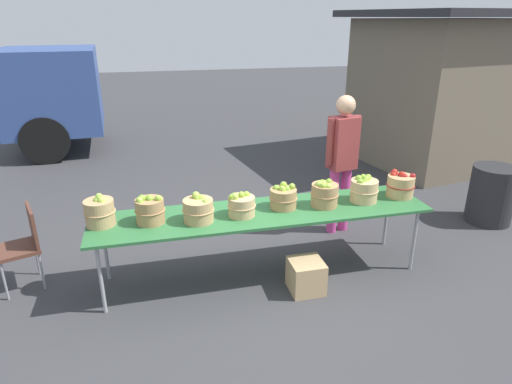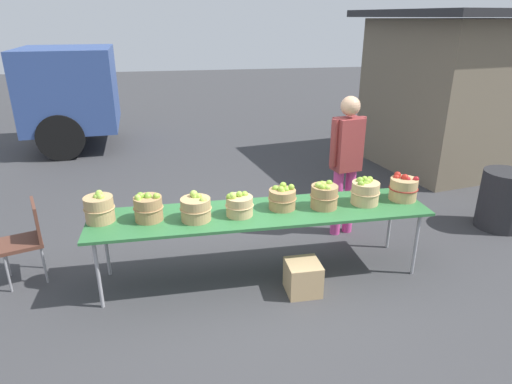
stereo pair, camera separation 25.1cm
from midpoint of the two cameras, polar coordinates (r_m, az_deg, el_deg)
The scene contains 15 objects.
ground_plane at distance 4.95m, azimuth 2.13°, elevation -10.48°, with size 40.00×40.00×0.00m, color #38383A.
market_table at distance 4.61m, azimuth 2.26°, elevation -2.90°, with size 3.50×0.76×0.75m.
apple_basket_green_0 at distance 4.55m, azimuth -18.05°, elevation -1.99°, with size 0.30×0.30×0.31m.
apple_basket_green_1 at distance 4.45m, azimuth -12.17°, elevation -1.97°, with size 0.30×0.30×0.30m.
apple_basket_green_2 at distance 4.39m, azimuth -6.11°, elevation -2.11°, with size 0.32×0.32×0.29m.
apple_basket_green_3 at distance 4.46m, azimuth -0.57°, elevation -1.70°, with size 0.29×0.29×0.26m.
apple_basket_green_4 at distance 4.64m, azimuth 4.95°, elevation -0.77°, with size 0.30×0.30×0.26m.
apple_basket_green_5 at distance 4.71m, azimuth 10.27°, elevation -0.44°, with size 0.30×0.30×0.29m.
apple_basket_green_6 at distance 4.91m, azimuth 15.30°, elevation 0.02°, with size 0.31×0.31×0.29m.
apple_basket_red_0 at distance 5.15m, azimuth 19.77°, elevation 0.48°, with size 0.32×0.32×0.30m.
vendor_adult at distance 5.57m, azimuth 12.85°, elevation 4.55°, with size 0.46×0.29×1.77m.
food_kiosk at distance 9.23m, azimuth 26.18°, elevation 11.76°, with size 3.94×3.45×2.74m.
folding_chair at distance 5.15m, azimuth -26.13°, elevation -5.06°, with size 0.51×0.51×0.86m.
trash_barrel at distance 6.71m, azimuth 30.10°, elevation -0.89°, with size 0.59×0.59×0.78m, color #262628.
produce_crate at distance 4.61m, azimuth 7.64°, elevation -10.86°, with size 0.34×0.34×0.34m, color tan.
Camera 2 is at (-0.83, -4.11, 2.63)m, focal length 31.07 mm.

